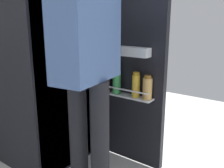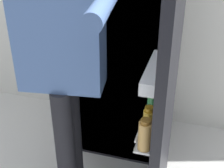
# 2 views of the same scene
# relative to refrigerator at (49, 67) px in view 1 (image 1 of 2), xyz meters

# --- Properties ---
(kitchen_wall) EXTENTS (4.40, 0.10, 2.68)m
(kitchen_wall) POSITION_rel_refrigerator_xyz_m (-0.03, 0.42, 0.52)
(kitchen_wall) COLOR silver
(kitchen_wall) RESTS_ON ground_plane
(refrigerator) EXTENTS (0.72, 1.28, 1.64)m
(refrigerator) POSITION_rel_refrigerator_xyz_m (0.00, 0.00, 0.00)
(refrigerator) COLOR black
(refrigerator) RESTS_ON ground_plane
(person) EXTENTS (0.64, 0.74, 1.70)m
(person) POSITION_rel_refrigerator_xyz_m (-0.24, -0.66, 0.21)
(person) COLOR black
(person) RESTS_ON ground_plane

